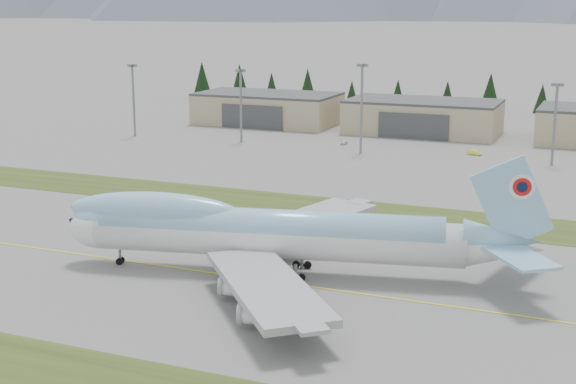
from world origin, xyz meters
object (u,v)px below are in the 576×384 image
at_px(hangar_left, 268,108).
at_px(hangar_center, 423,117).
at_px(boeing_747_freighter, 271,232).
at_px(service_vehicle_b, 474,155).
at_px(service_vehicle_a, 344,144).

height_order(hangar_left, hangar_center, same).
height_order(boeing_747_freighter, service_vehicle_b, boeing_747_freighter).
xyz_separation_m(hangar_center, service_vehicle_b, (22.22, -32.82, -5.39)).
bearing_deg(hangar_left, hangar_center, 0.00).
distance_m(boeing_747_freighter, service_vehicle_b, 114.35).
height_order(hangar_center, service_vehicle_a, hangar_center).
bearing_deg(boeing_747_freighter, hangar_center, 81.84).
relative_size(service_vehicle_a, service_vehicle_b, 0.92).
xyz_separation_m(hangar_center, service_vehicle_a, (-16.72, -30.20, -5.39)).
height_order(hangar_left, service_vehicle_a, hangar_left).
relative_size(boeing_747_freighter, service_vehicle_a, 20.30).
xyz_separation_m(boeing_747_freighter, service_vehicle_b, (11.84, 113.55, -6.58)).
height_order(boeing_747_freighter, hangar_left, boeing_747_freighter).
distance_m(boeing_747_freighter, service_vehicle_a, 119.46).
relative_size(boeing_747_freighter, hangar_center, 1.58).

